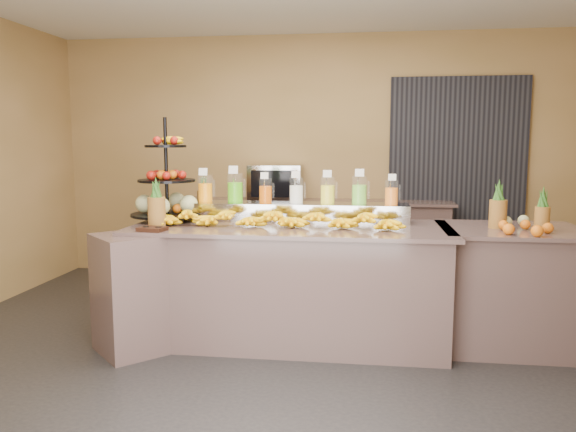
% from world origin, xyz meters
% --- Properties ---
extents(ground, '(6.00, 6.00, 0.00)m').
position_xyz_m(ground, '(0.00, 0.00, 0.00)').
color(ground, black).
rests_on(ground, ground).
extents(room_envelope, '(6.04, 5.02, 2.82)m').
position_xyz_m(room_envelope, '(0.19, 0.79, 1.88)').
color(room_envelope, olive).
rests_on(room_envelope, ground).
extents(buffet_counter, '(2.75, 1.25, 0.93)m').
position_xyz_m(buffet_counter, '(-0.12, 0.26, 0.47)').
color(buffet_counter, '#896763').
rests_on(buffet_counter, ground).
extents(right_counter, '(1.08, 0.88, 0.93)m').
position_xyz_m(right_counter, '(1.70, 0.40, 0.47)').
color(right_counter, '#896763').
rests_on(right_counter, ground).
extents(back_ledge, '(3.10, 0.55, 0.93)m').
position_xyz_m(back_ledge, '(0.00, 2.25, 0.47)').
color(back_ledge, '#896763').
rests_on(back_ledge, ground).
extents(pitcher_tray, '(1.85, 0.30, 0.15)m').
position_xyz_m(pitcher_tray, '(0.01, 0.58, 1.01)').
color(pitcher_tray, gray).
rests_on(pitcher_tray, buffet_counter).
extents(juice_pitcher_orange_a, '(0.12, 0.13, 0.30)m').
position_xyz_m(juice_pitcher_orange_a, '(-0.77, 0.58, 1.18)').
color(juice_pitcher_orange_a, silver).
rests_on(juice_pitcher_orange_a, pitcher_tray).
extents(juice_pitcher_green, '(0.13, 0.14, 0.32)m').
position_xyz_m(juice_pitcher_green, '(-0.51, 0.58, 1.19)').
color(juice_pitcher_green, silver).
rests_on(juice_pitcher_green, pitcher_tray).
extents(juice_pitcher_orange_b, '(0.11, 0.11, 0.27)m').
position_xyz_m(juice_pitcher_orange_b, '(-0.25, 0.58, 1.17)').
color(juice_pitcher_orange_b, silver).
rests_on(juice_pitcher_orange_b, pitcher_tray).
extents(juice_pitcher_milk, '(0.12, 0.12, 0.28)m').
position_xyz_m(juice_pitcher_milk, '(0.01, 0.58, 1.17)').
color(juice_pitcher_milk, silver).
rests_on(juice_pitcher_milk, pitcher_tray).
extents(juice_pitcher_lemon, '(0.12, 0.12, 0.29)m').
position_xyz_m(juice_pitcher_lemon, '(0.27, 0.58, 1.18)').
color(juice_pitcher_lemon, silver).
rests_on(juice_pitcher_lemon, pitcher_tray).
extents(juice_pitcher_lime, '(0.12, 0.13, 0.30)m').
position_xyz_m(juice_pitcher_lime, '(0.53, 0.58, 1.18)').
color(juice_pitcher_lime, silver).
rests_on(juice_pitcher_lime, pitcher_tray).
extents(juice_pitcher_orange_c, '(0.11, 0.11, 0.26)m').
position_xyz_m(juice_pitcher_orange_c, '(0.79, 0.58, 1.17)').
color(juice_pitcher_orange_c, silver).
rests_on(juice_pitcher_orange_c, pitcher_tray).
extents(banana_heap, '(1.98, 0.18, 0.16)m').
position_xyz_m(banana_heap, '(-0.13, 0.25, 1.00)').
color(banana_heap, '#FFB90C').
rests_on(banana_heap, buffet_counter).
extents(fruit_stand, '(0.70, 0.70, 0.86)m').
position_xyz_m(fruit_stand, '(-1.03, 0.48, 1.15)').
color(fruit_stand, black).
rests_on(fruit_stand, buffet_counter).
extents(condiment_caddy, '(0.22, 0.18, 0.03)m').
position_xyz_m(condiment_caddy, '(-0.99, -0.09, 0.94)').
color(condiment_caddy, black).
rests_on(condiment_caddy, buffet_counter).
extents(pineapple_left_a, '(0.14, 0.14, 0.39)m').
position_xyz_m(pineapple_left_a, '(-1.02, 0.10, 1.07)').
color(pineapple_left_a, brown).
rests_on(pineapple_left_a, buffet_counter).
extents(pineapple_left_b, '(0.12, 0.12, 0.39)m').
position_xyz_m(pineapple_left_b, '(-0.84, 0.79, 1.07)').
color(pineapple_left_b, brown).
rests_on(pineapple_left_b, buffet_counter).
extents(right_fruit_pile, '(0.41, 0.39, 0.22)m').
position_xyz_m(right_fruit_pile, '(1.72, 0.26, 1.00)').
color(right_fruit_pile, brown).
rests_on(right_fruit_pile, right_counter).
extents(oven_warmer, '(0.61, 0.44, 0.39)m').
position_xyz_m(oven_warmer, '(-0.43, 2.25, 1.13)').
color(oven_warmer, gray).
rests_on(oven_warmer, back_ledge).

